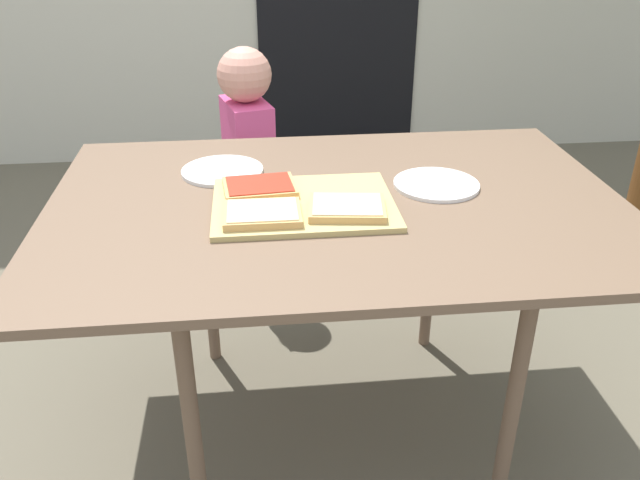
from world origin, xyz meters
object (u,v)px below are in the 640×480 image
(pizza_slice_near_right, at_px, (347,208))
(plate_white_right, at_px, (436,184))
(dining_table, at_px, (337,219))
(child_left, at_px, (249,155))
(pizza_slice_near_left, at_px, (262,213))
(pizza_slice_far_left, at_px, (260,187))
(plate_white_left, at_px, (222,171))
(cutting_board, at_px, (304,204))

(pizza_slice_near_right, relative_size, plate_white_right, 0.87)
(dining_table, height_order, child_left, child_left)
(dining_table, xyz_separation_m, child_left, (-0.22, 0.82, -0.12))
(plate_white_right, distance_m, child_left, 0.92)
(dining_table, height_order, pizza_slice_near_left, pizza_slice_near_left)
(pizza_slice_near_right, height_order, child_left, child_left)
(pizza_slice_far_left, height_order, child_left, child_left)
(pizza_slice_near_left, xyz_separation_m, plate_white_right, (0.45, 0.17, -0.02))
(pizza_slice_near_right, xyz_separation_m, plate_white_right, (0.26, 0.15, -0.02))
(pizza_slice_far_left, bearing_deg, child_left, 92.19)
(pizza_slice_far_left, distance_m, pizza_slice_near_right, 0.24)
(plate_white_left, relative_size, child_left, 0.23)
(pizza_slice_near_left, bearing_deg, pizza_slice_near_right, 3.11)
(dining_table, xyz_separation_m, plate_white_left, (-0.29, 0.21, 0.06))
(pizza_slice_near_left, distance_m, pizza_slice_near_right, 0.20)
(plate_white_left, relative_size, plate_white_right, 1.00)
(plate_white_left, bearing_deg, plate_white_right, -15.56)
(pizza_slice_near_right, height_order, plate_white_left, pizza_slice_near_right)
(cutting_board, bearing_deg, pizza_slice_near_left, -142.81)
(plate_white_right, bearing_deg, plate_white_left, 164.44)
(cutting_board, height_order, child_left, child_left)
(plate_white_right, bearing_deg, child_left, 122.40)
(pizza_slice_near_right, bearing_deg, plate_white_right, 31.25)
(cutting_board, bearing_deg, pizza_slice_far_left, 143.71)
(cutting_board, xyz_separation_m, plate_white_left, (-0.20, 0.24, -0.00))
(pizza_slice_near_right, bearing_deg, dining_table, 95.79)
(pizza_slice_near_left, xyz_separation_m, pizza_slice_near_right, (0.20, 0.01, 0.00))
(dining_table, xyz_separation_m, cutting_board, (-0.09, -0.03, 0.06))
(pizza_slice_near_right, distance_m, plate_white_left, 0.43)
(plate_white_right, bearing_deg, pizza_slice_near_left, -159.89)
(dining_table, distance_m, child_left, 0.86)
(pizza_slice_far_left, bearing_deg, pizza_slice_near_left, -89.07)
(dining_table, distance_m, pizza_slice_far_left, 0.21)
(cutting_board, xyz_separation_m, pizza_slice_near_left, (-0.10, -0.08, 0.02))
(pizza_slice_near_right, xyz_separation_m, plate_white_left, (-0.30, 0.31, -0.02))
(pizza_slice_far_left, bearing_deg, pizza_slice_near_right, -35.29)
(dining_table, xyz_separation_m, pizza_slice_near_left, (-0.19, -0.11, 0.08))
(pizza_slice_near_left, bearing_deg, child_left, 91.99)
(child_left, bearing_deg, pizza_slice_far_left, -87.81)
(dining_table, height_order, plate_white_left, plate_white_left)
(child_left, bearing_deg, plate_white_left, -96.32)
(plate_white_left, xyz_separation_m, child_left, (0.07, 0.61, -0.18))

